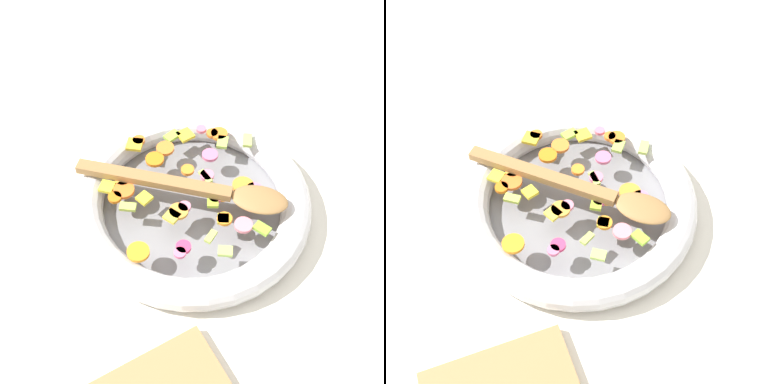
% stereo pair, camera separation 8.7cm
% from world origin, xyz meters
% --- Properties ---
extents(ground_plane, '(4.00, 4.00, 0.00)m').
position_xyz_m(ground_plane, '(0.00, 0.00, 0.00)').
color(ground_plane, silver).
extents(skillet, '(0.40, 0.40, 0.05)m').
position_xyz_m(skillet, '(0.00, 0.00, 0.02)').
color(skillet, slate).
rests_on(skillet, ground_plane).
extents(chopped_vegetables, '(0.30, 0.30, 0.01)m').
position_xyz_m(chopped_vegetables, '(0.00, -0.02, 0.05)').
color(chopped_vegetables, orange).
rests_on(chopped_vegetables, skillet).
extents(wooden_spoon, '(0.28, 0.27, 0.01)m').
position_xyz_m(wooden_spoon, '(-0.01, 0.01, 0.06)').
color(wooden_spoon, olive).
rests_on(wooden_spoon, chopped_vegetables).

